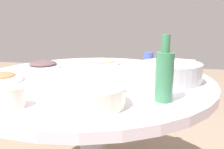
{
  "coord_description": "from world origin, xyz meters",
  "views": [
    {
      "loc": [
        1.17,
        0.31,
        1.06
      ],
      "look_at": [
        0.1,
        0.12,
        0.8
      ],
      "focal_mm": 38.89,
      "sensor_mm": 36.0,
      "label": 1
    }
  ],
  "objects_px": {
    "dish_eggplant": "(43,65)",
    "tea_cup_far": "(13,97)",
    "round_dining_table": "(92,100)",
    "rice_bowl": "(171,72)",
    "green_bottle": "(164,75)",
    "tea_cup_near": "(148,57)",
    "soup_bowl": "(91,96)",
    "dish_noodles": "(102,62)",
    "dish_tofu_braise": "(0,78)"
  },
  "relations": [
    {
      "from": "dish_eggplant",
      "to": "tea_cup_far",
      "type": "relative_size",
      "value": 2.85
    },
    {
      "from": "tea_cup_far",
      "to": "round_dining_table",
      "type": "bearing_deg",
      "value": 160.9
    },
    {
      "from": "rice_bowl",
      "to": "green_bottle",
      "type": "distance_m",
      "value": 0.3
    },
    {
      "from": "green_bottle",
      "to": "tea_cup_far",
      "type": "bearing_deg",
      "value": -73.08
    },
    {
      "from": "rice_bowl",
      "to": "tea_cup_far",
      "type": "xyz_separation_m",
      "value": [
        0.44,
        -0.55,
        -0.01
      ]
    },
    {
      "from": "rice_bowl",
      "to": "green_bottle",
      "type": "bearing_deg",
      "value": -8.31
    },
    {
      "from": "rice_bowl",
      "to": "tea_cup_near",
      "type": "height_order",
      "value": "rice_bowl"
    },
    {
      "from": "tea_cup_near",
      "to": "green_bottle",
      "type": "bearing_deg",
      "value": 5.78
    },
    {
      "from": "soup_bowl",
      "to": "tea_cup_near",
      "type": "height_order",
      "value": "soup_bowl"
    },
    {
      "from": "tea_cup_near",
      "to": "round_dining_table",
      "type": "bearing_deg",
      "value": -28.9
    },
    {
      "from": "rice_bowl",
      "to": "tea_cup_far",
      "type": "distance_m",
      "value": 0.71
    },
    {
      "from": "rice_bowl",
      "to": "tea_cup_near",
      "type": "distance_m",
      "value": 0.51
    },
    {
      "from": "soup_bowl",
      "to": "tea_cup_near",
      "type": "relative_size",
      "value": 3.79
    },
    {
      "from": "dish_noodles",
      "to": "soup_bowl",
      "type": "bearing_deg",
      "value": 9.38
    },
    {
      "from": "soup_bowl",
      "to": "green_bottle",
      "type": "distance_m",
      "value": 0.28
    },
    {
      "from": "dish_tofu_braise",
      "to": "green_bottle",
      "type": "bearing_deg",
      "value": 78.9
    },
    {
      "from": "rice_bowl",
      "to": "dish_eggplant",
      "type": "distance_m",
      "value": 0.77
    },
    {
      "from": "soup_bowl",
      "to": "green_bottle",
      "type": "relative_size",
      "value": 1.11
    },
    {
      "from": "dish_tofu_braise",
      "to": "dish_noodles",
      "type": "xyz_separation_m",
      "value": [
        -0.5,
        0.39,
        -0.0
      ]
    },
    {
      "from": "round_dining_table",
      "to": "dish_eggplant",
      "type": "bearing_deg",
      "value": -117.45
    },
    {
      "from": "tea_cup_far",
      "to": "soup_bowl",
      "type": "bearing_deg",
      "value": 104.21
    },
    {
      "from": "dish_eggplant",
      "to": "dish_noodles",
      "type": "distance_m",
      "value": 0.37
    },
    {
      "from": "rice_bowl",
      "to": "soup_bowl",
      "type": "xyz_separation_m",
      "value": [
        0.38,
        -0.29,
        -0.01
      ]
    },
    {
      "from": "soup_bowl",
      "to": "dish_eggplant",
      "type": "xyz_separation_m",
      "value": [
        -0.57,
        -0.45,
        -0.02
      ]
    },
    {
      "from": "soup_bowl",
      "to": "rice_bowl",
      "type": "bearing_deg",
      "value": 142.21
    },
    {
      "from": "rice_bowl",
      "to": "soup_bowl",
      "type": "distance_m",
      "value": 0.48
    },
    {
      "from": "soup_bowl",
      "to": "tea_cup_far",
      "type": "bearing_deg",
      "value": -75.79
    },
    {
      "from": "rice_bowl",
      "to": "round_dining_table",
      "type": "bearing_deg",
      "value": -91.46
    },
    {
      "from": "rice_bowl",
      "to": "dish_tofu_braise",
      "type": "xyz_separation_m",
      "value": [
        0.14,
        -0.81,
        -0.03
      ]
    },
    {
      "from": "dish_tofu_braise",
      "to": "round_dining_table",
      "type": "bearing_deg",
      "value": 109.69
    },
    {
      "from": "round_dining_table",
      "to": "rice_bowl",
      "type": "xyz_separation_m",
      "value": [
        0.01,
        0.39,
        0.17
      ]
    },
    {
      "from": "soup_bowl",
      "to": "tea_cup_near",
      "type": "bearing_deg",
      "value": 168.91
    },
    {
      "from": "dish_noodles",
      "to": "tea_cup_near",
      "type": "relative_size",
      "value": 3.32
    },
    {
      "from": "round_dining_table",
      "to": "tea_cup_near",
      "type": "xyz_separation_m",
      "value": [
        -0.49,
        0.27,
        0.16
      ]
    },
    {
      "from": "green_bottle",
      "to": "tea_cup_near",
      "type": "distance_m",
      "value": 0.8
    },
    {
      "from": "green_bottle",
      "to": "tea_cup_near",
      "type": "bearing_deg",
      "value": -174.22
    },
    {
      "from": "dish_noodles",
      "to": "tea_cup_near",
      "type": "distance_m",
      "value": 0.33
    },
    {
      "from": "round_dining_table",
      "to": "tea_cup_far",
      "type": "relative_size",
      "value": 15.79
    },
    {
      "from": "dish_tofu_braise",
      "to": "dish_eggplant",
      "type": "bearing_deg",
      "value": 169.26
    },
    {
      "from": "green_bottle",
      "to": "tea_cup_far",
      "type": "height_order",
      "value": "green_bottle"
    },
    {
      "from": "soup_bowl",
      "to": "round_dining_table",
      "type": "bearing_deg",
      "value": -165.93
    },
    {
      "from": "tea_cup_far",
      "to": "dish_tofu_braise",
      "type": "bearing_deg",
      "value": -139.52
    },
    {
      "from": "rice_bowl",
      "to": "green_bottle",
      "type": "xyz_separation_m",
      "value": [
        0.29,
        -0.04,
        0.05
      ]
    },
    {
      "from": "round_dining_table",
      "to": "rice_bowl",
      "type": "relative_size",
      "value": 4.24
    },
    {
      "from": "dish_eggplant",
      "to": "tea_cup_near",
      "type": "relative_size",
      "value": 3.09
    },
    {
      "from": "rice_bowl",
      "to": "dish_noodles",
      "type": "distance_m",
      "value": 0.55
    },
    {
      "from": "dish_tofu_braise",
      "to": "dish_eggplant",
      "type": "distance_m",
      "value": 0.34
    },
    {
      "from": "tea_cup_far",
      "to": "green_bottle",
      "type": "bearing_deg",
      "value": 106.92
    },
    {
      "from": "round_dining_table",
      "to": "soup_bowl",
      "type": "distance_m",
      "value": 0.43
    },
    {
      "from": "round_dining_table",
      "to": "dish_eggplant",
      "type": "height_order",
      "value": "dish_eggplant"
    }
  ]
}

